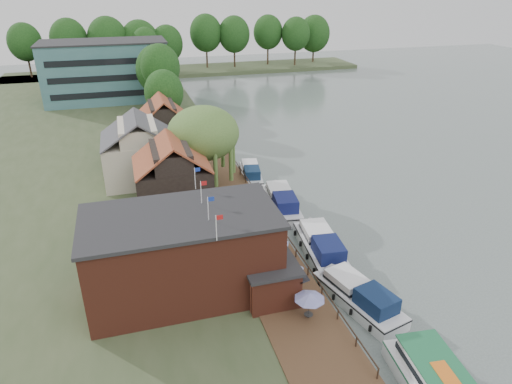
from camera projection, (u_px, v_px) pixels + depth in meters
ground at (351, 264)px, 43.93m from camera, size 260.00×260.00×0.00m
land_bank at (54, 163)px, 66.48m from camera, size 50.00×140.00×1.00m
quay_deck at (244, 218)px, 50.13m from camera, size 6.00×50.00×0.10m
quay_rail at (266, 209)px, 51.06m from camera, size 0.20×49.00×1.00m
pub at (207, 250)px, 37.52m from camera, size 20.00×11.00×7.30m
hotel_block at (106, 71)px, 96.07m from camera, size 25.40×12.40×12.30m
cottage_a at (172, 176)px, 50.03m from camera, size 8.60×7.60×8.50m
cottage_b at (139, 149)px, 57.95m from camera, size 9.60×8.60×8.50m
cottage_c at (163, 126)px, 66.78m from camera, size 7.60×7.60×8.50m
willow at (204, 149)px, 55.11m from camera, size 8.60×8.60×10.43m
umbrella_0 at (309, 306)px, 34.76m from camera, size 2.40×2.40×2.38m
umbrella_1 at (290, 276)px, 38.20m from camera, size 2.32×2.32×2.38m
umbrella_2 at (278, 265)px, 39.72m from camera, size 2.35×2.35×2.38m
umbrella_3 at (278, 249)px, 42.02m from camera, size 2.03×2.03×2.38m
umbrella_4 at (254, 225)px, 46.10m from camera, size 2.14×2.14×2.38m
cruiser_0 at (359, 293)px, 37.82m from camera, size 5.69×10.71×2.49m
cruiser_1 at (321, 243)px, 44.70m from camera, size 4.68×11.23×2.69m
cruiser_2 at (282, 199)px, 53.61m from camera, size 4.97×11.27×2.68m
cruiser_3 at (251, 171)px, 62.05m from camera, size 4.56×9.58×2.20m
swan at (390, 336)px, 34.76m from camera, size 0.44×0.44×0.44m
bank_tree_0 at (165, 105)px, 72.59m from camera, size 6.12×6.12×11.15m
bank_tree_1 at (162, 84)px, 80.79m from camera, size 6.82×6.82×13.81m
bank_tree_2 at (158, 78)px, 88.35m from camera, size 8.27×8.27×12.66m
bank_tree_3 at (140, 65)px, 106.45m from camera, size 6.26×6.26×10.80m
bank_tree_4 at (121, 62)px, 110.21m from camera, size 7.31×7.31×11.05m
bank_tree_5 at (146, 51)px, 120.98m from camera, size 6.91×6.91×12.40m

